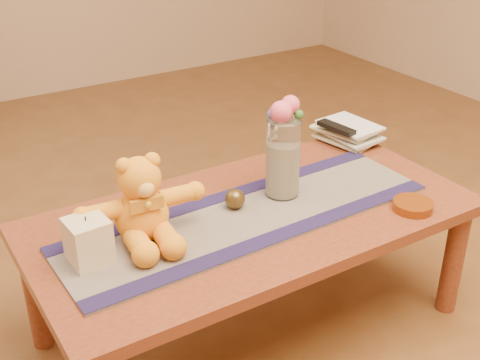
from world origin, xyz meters
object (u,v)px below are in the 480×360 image
bronze_ball (235,199)px  amber_dish (413,206)px  teddy_bear (141,199)px  book_bottom (333,145)px  glass_vase (283,158)px  tv_remote (336,128)px  pillar_candle (88,241)px

bronze_ball → amber_dish: (0.48, -0.30, -0.03)m
teddy_bear → amber_dish: size_ratio=2.85×
bronze_ball → book_bottom: size_ratio=0.29×
teddy_bear → book_bottom: size_ratio=1.63×
glass_vase → tv_remote: 0.45m
glass_vase → book_bottom: glass_vase is taller
amber_dish → glass_vase: bearing=135.7°
glass_vase → amber_dish: glass_vase is taller
teddy_bear → bronze_ball: teddy_bear is taller
glass_vase → book_bottom: 0.47m
bronze_ball → amber_dish: 0.56m
glass_vase → amber_dish: bearing=-44.3°
tv_remote → bronze_ball: bearing=-169.0°
glass_vase → bronze_ball: size_ratio=4.03×
teddy_bear → glass_vase: bearing=4.8°
glass_vase → book_bottom: bearing=28.5°
bronze_ball → book_bottom: bearing=20.3°
amber_dish → book_bottom: bearing=79.6°
pillar_candle → tv_remote: bearing=12.7°
pillar_candle → tv_remote: size_ratio=0.80×
amber_dish → bronze_ball: bearing=148.4°
glass_vase → amber_dish: (0.30, -0.29, -0.12)m
pillar_candle → tv_remote: 1.09m
tv_remote → teddy_bear: bearing=-175.7°
pillar_candle → glass_vase: 0.67m
bronze_ball → tv_remote: size_ratio=0.40×
pillar_candle → glass_vase: (0.67, 0.04, 0.07)m
pillar_candle → amber_dish: pillar_candle is taller
glass_vase → tv_remote: size_ratio=1.62×
bronze_ball → book_bottom: 0.61m
pillar_candle → book_bottom: size_ratio=0.58×
teddy_bear → amber_dish: teddy_bear is taller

